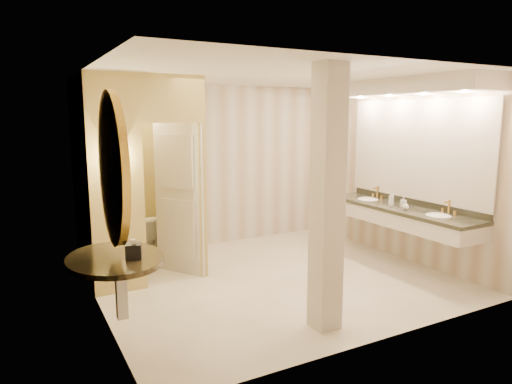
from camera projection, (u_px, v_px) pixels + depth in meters
floor at (273, 278)px, 6.22m from camera, size 4.50×4.50×0.00m
ceiling at (275, 75)px, 5.77m from camera, size 4.50×4.50×0.00m
wall_back at (214, 166)px, 7.73m from camera, size 4.50×0.02×2.70m
wall_front at (383, 206)px, 4.26m from camera, size 4.50×0.02×2.70m
wall_left at (95, 194)px, 4.94m from camera, size 0.02×4.00×2.70m
wall_right at (399, 171)px, 7.05m from camera, size 0.02×4.00×2.70m
toilet_closet at (168, 175)px, 6.30m from camera, size 1.50×1.55×2.70m
wall_sconce at (116, 155)px, 5.40m from camera, size 0.14×0.14×0.42m
vanity at (404, 155)px, 6.58m from camera, size 0.75×2.73×2.09m
console_shelf at (114, 207)px, 4.23m from camera, size 1.11×1.11×2.01m
pillar at (327, 200)px, 4.58m from camera, size 0.26×0.26×2.70m
tissue_box at (134, 251)px, 4.23m from camera, size 0.18×0.18×0.14m
toilet at (153, 236)px, 7.01m from camera, size 0.47×0.73×0.71m
soap_bottle_a at (403, 202)px, 6.66m from camera, size 0.09×0.09×0.15m
soap_bottle_b at (405, 205)px, 6.44m from camera, size 0.11×0.11×0.12m
soap_bottle_c at (391, 199)px, 6.71m from camera, size 0.10×0.10×0.22m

